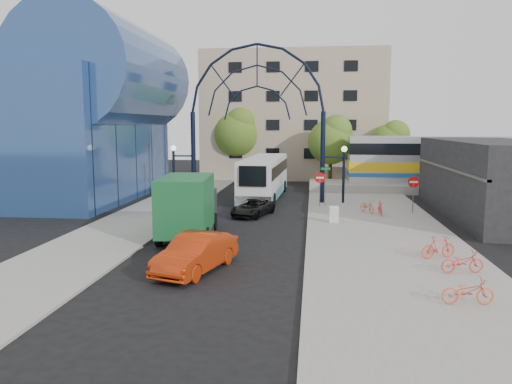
# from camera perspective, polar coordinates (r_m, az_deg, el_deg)

# --- Properties ---
(ground) EXTENTS (120.00, 120.00, 0.00)m
(ground) POSITION_cam_1_polar(r_m,az_deg,el_deg) (25.19, -3.48, -6.13)
(ground) COLOR black
(ground) RESTS_ON ground
(sidewalk_east) EXTENTS (8.00, 56.00, 0.12)m
(sidewalk_east) POSITION_cam_1_polar(r_m,az_deg,el_deg) (28.95, 13.80, -4.40)
(sidewalk_east) COLOR gray
(sidewalk_east) RESTS_ON ground
(plaza_west) EXTENTS (5.00, 50.00, 0.12)m
(plaza_west) POSITION_cam_1_polar(r_m,az_deg,el_deg) (32.51, -12.98, -3.06)
(plaza_west) COLOR gray
(plaza_west) RESTS_ON ground
(gateway_arch) EXTENTS (13.64, 0.44, 12.10)m
(gateway_arch) POSITION_cam_1_polar(r_m,az_deg,el_deg) (38.41, 0.12, 11.49)
(gateway_arch) COLOR black
(gateway_arch) RESTS_ON ground
(stop_sign) EXTENTS (0.80, 0.07, 2.50)m
(stop_sign) POSITION_cam_1_polar(r_m,az_deg,el_deg) (36.31, 7.31, 1.27)
(stop_sign) COLOR slate
(stop_sign) RESTS_ON sidewalk_east
(do_not_enter_sign) EXTENTS (0.76, 0.07, 2.48)m
(do_not_enter_sign) POSITION_cam_1_polar(r_m,az_deg,el_deg) (34.97, 17.56, 0.70)
(do_not_enter_sign) COLOR slate
(do_not_enter_sign) RESTS_ON sidewalk_east
(street_name_sign) EXTENTS (0.70, 0.70, 2.80)m
(street_name_sign) POSITION_cam_1_polar(r_m,az_deg,el_deg) (36.90, 7.93, 1.58)
(street_name_sign) COLOR slate
(street_name_sign) RESTS_ON sidewalk_east
(sandwich_board) EXTENTS (0.55, 0.61, 0.99)m
(sandwich_board) POSITION_cam_1_polar(r_m,az_deg,el_deg) (30.55, 8.91, -2.34)
(sandwich_board) COLOR white
(sandwich_board) RESTS_ON sidewalk_east
(transit_hall) EXTENTS (16.50, 18.00, 14.50)m
(transit_hall) POSITION_cam_1_polar(r_m,az_deg,el_deg) (43.73, -20.28, 8.12)
(transit_hall) COLOR #2B4B84
(transit_hall) RESTS_ON ground
(commercial_block_east) EXTENTS (6.00, 16.00, 5.00)m
(commercial_block_east) POSITION_cam_1_polar(r_m,az_deg,el_deg) (36.21, 25.39, 1.38)
(commercial_block_east) COLOR black
(commercial_block_east) RESTS_ON ground
(apartment_block) EXTENTS (20.00, 12.10, 14.00)m
(apartment_block) POSITION_cam_1_polar(r_m,az_deg,el_deg) (59.11, 4.38, 8.63)
(apartment_block) COLOR tan
(apartment_block) RESTS_ON ground
(train_platform) EXTENTS (32.00, 5.00, 0.80)m
(train_platform) POSITION_cam_1_polar(r_m,az_deg,el_deg) (49.01, 25.20, 0.38)
(train_platform) COLOR gray
(train_platform) RESTS_ON ground
(train_car) EXTENTS (25.10, 3.05, 4.20)m
(train_car) POSITION_cam_1_polar(r_m,az_deg,el_deg) (48.78, 25.37, 3.29)
(train_car) COLOR #B7B7BC
(train_car) RESTS_ON train_platform
(tree_north_a) EXTENTS (4.48, 4.48, 7.00)m
(tree_north_a) POSITION_cam_1_polar(r_m,az_deg,el_deg) (50.06, 8.69, 5.99)
(tree_north_a) COLOR #382314
(tree_north_a) RESTS_ON ground
(tree_north_b) EXTENTS (5.12, 5.12, 8.00)m
(tree_north_b) POSITION_cam_1_polar(r_m,az_deg,el_deg) (54.63, -2.06, 6.90)
(tree_north_b) COLOR #382314
(tree_north_b) RESTS_ON ground
(tree_north_c) EXTENTS (4.16, 4.16, 6.50)m
(tree_north_c) POSITION_cam_1_polar(r_m,az_deg,el_deg) (52.62, 15.18, 5.53)
(tree_north_c) COLOR #382314
(tree_north_c) RESTS_ON ground
(city_bus) EXTENTS (3.23, 12.24, 3.33)m
(city_bus) POSITION_cam_1_polar(r_m,az_deg,el_deg) (41.44, 0.95, 1.78)
(city_bus) COLOR silver
(city_bus) RESTS_ON ground
(green_truck) EXTENTS (3.05, 6.85, 3.36)m
(green_truck) POSITION_cam_1_polar(r_m,az_deg,el_deg) (26.98, -7.71, -1.62)
(green_truck) COLOR black
(green_truck) RESTS_ON ground
(black_suv) EXTENTS (2.96, 4.37, 1.11)m
(black_suv) POSITION_cam_1_polar(r_m,az_deg,el_deg) (33.08, -0.38, -1.80)
(black_suv) COLOR black
(black_suv) RESTS_ON ground
(red_sedan) EXTENTS (2.92, 5.00, 1.56)m
(red_sedan) POSITION_cam_1_polar(r_m,az_deg,el_deg) (20.81, -6.86, -6.93)
(red_sedan) COLOR #AF2B0A
(red_sedan) RESTS_ON ground
(bike_near_a) EXTENTS (1.26, 1.84, 0.91)m
(bike_near_a) POSITION_cam_1_polar(r_m,az_deg,el_deg) (34.52, 12.60, -1.55)
(bike_near_a) COLOR orange
(bike_near_a) RESTS_ON sidewalk_east
(bike_near_b) EXTENTS (0.46, 1.55, 0.93)m
(bike_near_b) POSITION_cam_1_polar(r_m,az_deg,el_deg) (33.82, 14.01, -1.78)
(bike_near_b) COLOR #FB3532
(bike_near_b) RESTS_ON sidewalk_east
(bike_far_a) EXTENTS (1.81, 0.89, 0.91)m
(bike_far_a) POSITION_cam_1_polar(r_m,az_deg,el_deg) (21.76, 22.51, -7.39)
(bike_far_a) COLOR #F33530
(bike_far_a) RESTS_ON sidewalk_east
(bike_far_b) EXTENTS (1.71, 1.02, 0.99)m
(bike_far_b) POSITION_cam_1_polar(r_m,az_deg,el_deg) (23.71, 20.13, -5.94)
(bike_far_b) COLOR red
(bike_far_b) RESTS_ON sidewalk_east
(bike_far_c) EXTENTS (1.77, 0.74, 0.91)m
(bike_far_c) POSITION_cam_1_polar(r_m,az_deg,el_deg) (18.16, 23.06, -10.38)
(bike_far_c) COLOR #EC542F
(bike_far_c) RESTS_ON sidewalk_east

